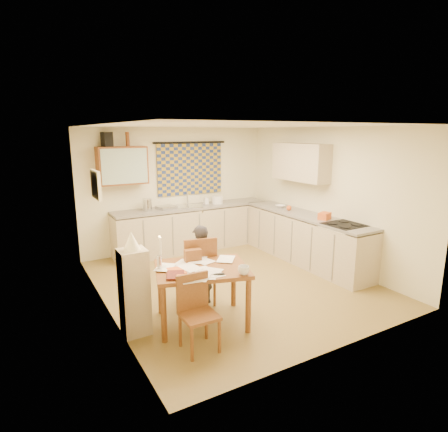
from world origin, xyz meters
TOP-DOWN VIEW (x-y plane):
  - floor at (0.00, 0.00)m, footprint 4.00×4.50m
  - ceiling at (0.00, 0.00)m, footprint 4.00×4.50m
  - wall_back at (0.00, 2.26)m, footprint 4.00×0.02m
  - wall_front at (0.00, -2.26)m, footprint 4.00×0.02m
  - wall_left at (-2.01, 0.00)m, footprint 0.02×4.50m
  - wall_right at (2.01, 0.00)m, footprint 0.02×4.50m
  - window_blind at (0.30, 2.22)m, footprint 1.45×0.03m
  - curtain_rod at (0.30, 2.20)m, footprint 1.60×0.04m
  - wall_cabinet at (-1.15, 2.08)m, footprint 0.90×0.34m
  - wall_cabinet_glass at (-1.15, 1.91)m, footprint 0.84×0.02m
  - upper_cabinet_right at (1.83, 0.55)m, footprint 0.34×1.30m
  - framed_print at (-1.97, 0.40)m, footprint 0.04×0.50m
  - print_canvas at (-1.95, 0.40)m, footprint 0.01×0.42m
  - counter_back at (0.22, 1.95)m, footprint 3.30×0.62m
  - counter_right at (1.70, 0.21)m, footprint 0.62×2.95m
  - stove at (1.70, -0.74)m, footprint 0.60×0.60m
  - sink at (0.13, 1.95)m, footprint 0.68×0.62m
  - tap at (0.18, 2.13)m, footprint 0.04×0.04m
  - dish_rack at (-0.36, 1.95)m, footprint 0.40×0.36m
  - kettle at (-0.75, 1.95)m, footprint 0.23×0.23m
  - mixing_bowl at (0.79, 1.95)m, footprint 0.30×0.30m
  - soap_bottle at (0.55, 2.00)m, footprint 0.09×0.09m
  - bowl at (1.70, 0.94)m, footprint 0.24×0.24m
  - orange_bag at (1.70, -0.28)m, footprint 0.26×0.23m
  - fruit_orange at (1.65, 0.62)m, footprint 0.10×0.10m
  - speaker at (-1.40, 2.08)m, footprint 0.19×0.22m
  - bottle_green at (-1.33, 2.08)m, footprint 0.08×0.08m
  - bottle_brown at (-1.02, 2.08)m, footprint 0.09×0.09m
  - dining_table at (-1.02, -0.93)m, footprint 1.34×1.16m
  - chair_far at (-0.82, -0.40)m, footprint 0.54×0.54m
  - chair_near at (-1.33, -1.46)m, footprint 0.39×0.39m
  - person at (-0.79, -0.42)m, footprint 0.51×0.41m
  - shelf_stand at (-1.84, -0.77)m, footprint 0.32×0.30m
  - lampshade at (-1.84, -0.77)m, footprint 0.20×0.20m
  - letter_rack at (-1.02, -0.67)m, footprint 0.23×0.13m
  - mug at (-0.69, -1.40)m, footprint 0.14×0.14m
  - magazine at (-1.52, -1.01)m, footprint 0.41×0.43m
  - book at (-1.45, -0.92)m, footprint 0.26×0.31m
  - orange_box at (-1.38, -1.16)m, footprint 0.14×0.12m
  - eyeglasses at (-0.96, -1.27)m, footprint 0.14×0.09m
  - candle_holder at (-1.50, -0.75)m, footprint 0.07×0.07m
  - candle at (-1.47, -0.71)m, footprint 0.03×0.03m
  - candle_flame at (-1.48, -0.72)m, footprint 0.02×0.02m
  - papers at (-1.09, -0.98)m, footprint 1.17×0.92m

SIDE VIEW (x-z plane):
  - floor at x=0.00m, z-range -0.02..0.00m
  - chair_near at x=-1.33m, z-range -0.16..0.69m
  - chair_far at x=-0.82m, z-range -0.19..0.82m
  - dining_table at x=-1.02m, z-range 0.00..0.75m
  - counter_right at x=1.70m, z-range -0.01..0.91m
  - counter_back at x=0.22m, z-range -0.01..0.91m
  - stove at x=1.70m, z-range 0.00..0.93m
  - shelf_stand at x=-1.84m, z-range 0.00..1.06m
  - person at x=-0.79m, z-range 0.00..1.16m
  - eyeglasses at x=-0.96m, z-range 0.75..0.77m
  - book at x=-1.45m, z-range 0.75..0.77m
  - papers at x=-1.09m, z-range 0.75..0.77m
  - magazine at x=-1.52m, z-range 0.75..0.78m
  - orange_box at x=-1.38m, z-range 0.75..0.79m
  - mug at x=-0.69m, z-range 0.75..0.86m
  - letter_rack at x=-1.02m, z-range 0.75..0.91m
  - candle_holder at x=-1.50m, z-range 0.75..0.93m
  - sink at x=0.13m, z-range 0.83..0.93m
  - bowl at x=1.70m, z-range 0.92..0.97m
  - dish_rack at x=-0.36m, z-range 0.92..0.98m
  - fruit_orange at x=1.65m, z-range 0.92..1.02m
  - orange_bag at x=1.70m, z-range 0.92..1.04m
  - mixing_bowl at x=0.79m, z-range 0.92..1.08m
  - soap_bottle at x=0.55m, z-range 0.92..1.10m
  - kettle at x=-0.75m, z-range 0.92..1.16m
  - candle at x=-1.47m, z-range 0.93..1.15m
  - tap at x=0.18m, z-range 0.92..1.20m
  - candle_flame at x=-1.48m, z-range 1.15..1.17m
  - lampshade at x=-1.84m, z-range 1.06..1.28m
  - wall_back at x=0.00m, z-range 0.00..2.50m
  - wall_front at x=0.00m, z-range 0.00..2.50m
  - wall_left at x=-2.01m, z-range 0.00..2.50m
  - wall_right at x=2.01m, z-range 0.00..2.50m
  - window_blind at x=0.30m, z-range 1.12..2.17m
  - framed_print at x=-1.97m, z-range 1.50..1.90m
  - print_canvas at x=-1.95m, z-range 1.54..1.86m
  - wall_cabinet at x=-1.15m, z-range 1.45..2.15m
  - wall_cabinet_glass at x=-1.15m, z-range 1.48..2.12m
  - upper_cabinet_right at x=1.83m, z-range 1.50..2.20m
  - curtain_rod at x=0.30m, z-range 2.18..2.22m
  - speaker at x=-1.40m, z-range 2.15..2.41m
  - bottle_green at x=-1.33m, z-range 2.15..2.41m
  - bottle_brown at x=-1.02m, z-range 2.15..2.41m
  - ceiling at x=0.00m, z-range 2.50..2.52m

